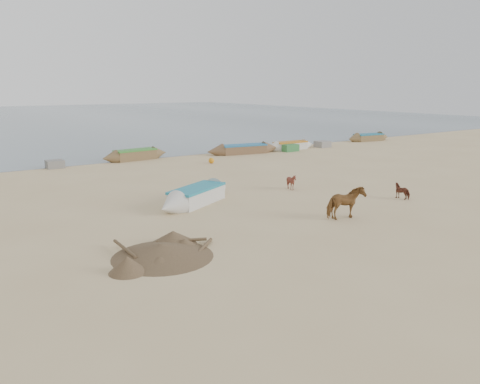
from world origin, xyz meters
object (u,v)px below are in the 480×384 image
at_px(cow_adult, 345,203).
at_px(near_canoe, 197,195).
at_px(calf_front, 291,182).
at_px(calf_right, 403,191).

height_order(cow_adult, near_canoe, cow_adult).
bearing_deg(near_canoe, calf_front, -29.91).
xyz_separation_m(calf_front, calf_right, (3.51, -4.98, -0.06)).
bearing_deg(cow_adult, calf_right, -69.81).
distance_m(cow_adult, near_canoe, 7.49).
bearing_deg(near_canoe, calf_right, -56.33).
height_order(cow_adult, calf_right, cow_adult).
bearing_deg(cow_adult, near_canoe, 42.60).
relative_size(cow_adult, calf_front, 1.86).
bearing_deg(calf_front, calf_right, 1.46).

